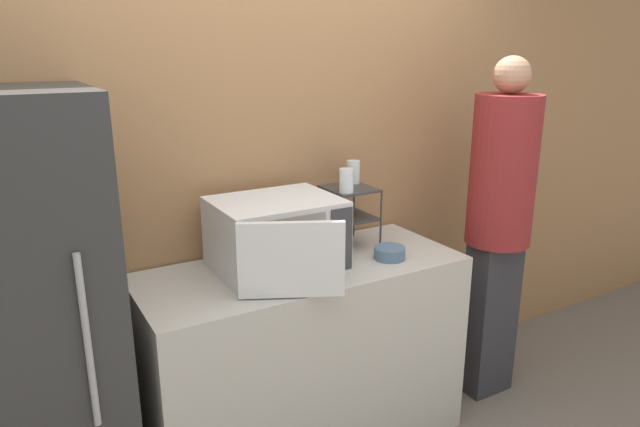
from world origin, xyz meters
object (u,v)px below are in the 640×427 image
(refrigerator, at_px, (11,340))
(glass_back_right, at_px, (353,172))
(dish_rack, at_px, (349,204))
(person, at_px, (499,213))
(glass_front_left, at_px, (346,181))
(bowl, at_px, (390,253))
(microwave, at_px, (277,236))

(refrigerator, bearing_deg, glass_back_right, 7.35)
(dish_rack, bearing_deg, person, -18.62)
(glass_front_left, bearing_deg, person, -12.36)
(dish_rack, relative_size, bowl, 2.04)
(bowl, bearing_deg, dish_rack, 104.56)
(glass_front_left, distance_m, person, 0.89)
(glass_back_right, relative_size, person, 0.06)
(microwave, height_order, glass_back_right, glass_back_right)
(glass_back_right, xyz_separation_m, person, (0.70, -0.33, -0.23))
(person, relative_size, refrigerator, 1.05)
(microwave, distance_m, glass_front_left, 0.43)
(glass_back_right, distance_m, refrigerator, 1.66)
(dish_rack, distance_m, glass_back_right, 0.17)
(microwave, relative_size, glass_front_left, 5.56)
(refrigerator, bearing_deg, bowl, -4.35)
(dish_rack, relative_size, glass_back_right, 2.63)
(glass_back_right, distance_m, bowl, 0.46)
(dish_rack, bearing_deg, bowl, -75.44)
(glass_front_left, bearing_deg, bowl, -53.22)
(microwave, relative_size, dish_rack, 2.11)
(glass_front_left, height_order, person, person)
(microwave, relative_size, glass_back_right, 5.56)
(dish_rack, bearing_deg, microwave, -166.03)
(microwave, bearing_deg, glass_front_left, 5.33)
(person, bearing_deg, bowl, 179.46)
(person, bearing_deg, microwave, 173.10)
(refrigerator, bearing_deg, glass_front_left, 2.21)
(dish_rack, bearing_deg, refrigerator, -175.02)
(refrigerator, bearing_deg, dish_rack, 4.98)
(microwave, distance_m, bowl, 0.55)
(dish_rack, xyz_separation_m, refrigerator, (-1.52, -0.13, -0.26))
(glass_front_left, relative_size, refrigerator, 0.06)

